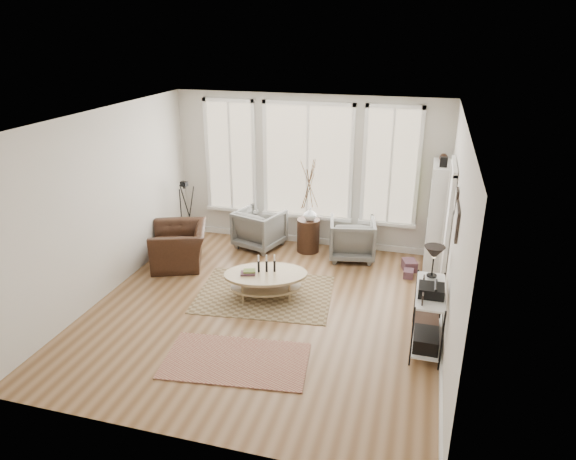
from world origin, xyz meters
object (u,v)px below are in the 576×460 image
(low_shelf, at_px, (428,311))
(accent_chair, at_px, (180,246))
(coffee_table, at_px, (265,278))
(armchair_left, at_px, (260,228))
(bookcase, at_px, (437,217))
(armchair_right, at_px, (352,238))
(side_table, at_px, (309,208))

(low_shelf, height_order, accent_chair, low_shelf)
(accent_chair, bearing_deg, low_shelf, 49.56)
(coffee_table, height_order, armchair_left, armchair_left)
(coffee_table, height_order, accent_chair, accent_chair)
(bookcase, xyz_separation_m, low_shelf, (-0.06, -2.52, -0.44))
(coffee_table, bearing_deg, armchair_left, 110.81)
(armchair_right, xyz_separation_m, accent_chair, (-2.95, -1.10, -0.03))
(low_shelf, height_order, side_table, side_table)
(low_shelf, xyz_separation_m, armchair_right, (-1.41, 2.54, -0.13))
(side_table, xyz_separation_m, accent_chair, (-2.10, -1.18, -0.51))
(armchair_right, height_order, accent_chair, armchair_right)
(bookcase, relative_size, side_table, 1.15)
(bookcase, xyz_separation_m, accent_chair, (-4.41, -1.08, -0.60))
(bookcase, relative_size, low_shelf, 1.58)
(low_shelf, bearing_deg, side_table, 130.70)
(side_table, bearing_deg, accent_chair, -150.70)
(coffee_table, distance_m, armchair_left, 2.02)
(armchair_right, distance_m, side_table, 0.98)
(armchair_left, distance_m, accent_chair, 1.61)
(armchair_left, bearing_deg, coffee_table, 128.21)
(bookcase, xyz_separation_m, armchair_left, (-3.27, 0.06, -0.58))
(armchair_left, bearing_deg, low_shelf, 158.66)
(coffee_table, xyz_separation_m, accent_chair, (-1.86, 0.76, 0.03))
(coffee_table, distance_m, armchair_right, 2.15)
(armchair_right, bearing_deg, coffee_table, 48.85)
(bookcase, bearing_deg, accent_chair, -166.28)
(bookcase, height_order, accent_chair, bookcase)
(armchair_right, bearing_deg, low_shelf, 108.13)
(armchair_left, xyz_separation_m, accent_chair, (-1.14, -1.13, -0.02))
(armchair_left, bearing_deg, bookcase, -163.60)
(armchair_left, distance_m, side_table, 1.08)
(armchair_left, distance_m, armchair_right, 1.81)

